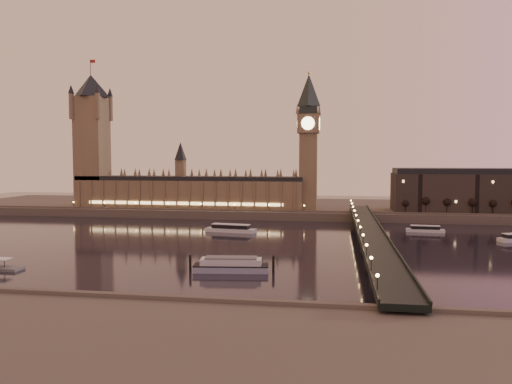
% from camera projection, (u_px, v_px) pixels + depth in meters
% --- Properties ---
extents(ground, '(700.00, 700.00, 0.00)m').
position_uv_depth(ground, '(195.00, 243.00, 267.85)').
color(ground, black).
rests_on(ground, ground).
extents(far_embankment, '(560.00, 130.00, 6.00)m').
position_uv_depth(far_embankment, '(283.00, 208.00, 425.47)').
color(far_embankment, '#423D35').
rests_on(far_embankment, ground).
extents(palace_of_westminster, '(180.00, 26.62, 52.00)m').
position_uv_depth(palace_of_westminster, '(188.00, 188.00, 391.88)').
color(palace_of_westminster, brown).
rests_on(palace_of_westminster, ground).
extents(victoria_tower, '(31.68, 31.68, 118.00)m').
position_uv_depth(victoria_tower, '(92.00, 133.00, 401.46)').
color(victoria_tower, brown).
rests_on(victoria_tower, ground).
extents(big_ben, '(17.68, 17.68, 104.00)m').
position_uv_depth(big_ben, '(308.00, 133.00, 374.16)').
color(big_ben, brown).
rests_on(big_ben, ground).
extents(westminster_bridge, '(13.20, 260.00, 15.30)m').
position_uv_depth(westminster_bridge, '(369.00, 237.00, 253.04)').
color(westminster_bridge, black).
rests_on(westminster_bridge, ground).
extents(city_block, '(155.00, 45.00, 34.00)m').
position_uv_depth(city_block, '(502.00, 190.00, 364.60)').
color(city_block, black).
rests_on(city_block, ground).
extents(bare_tree_0, '(5.29, 5.29, 10.75)m').
position_uv_depth(bare_tree_0, '(405.00, 202.00, 354.86)').
color(bare_tree_0, black).
rests_on(bare_tree_0, ground).
extents(bare_tree_1, '(5.29, 5.29, 10.75)m').
position_uv_depth(bare_tree_1, '(426.00, 203.00, 352.51)').
color(bare_tree_1, black).
rests_on(bare_tree_1, ground).
extents(bare_tree_2, '(5.29, 5.29, 10.75)m').
position_uv_depth(bare_tree_2, '(448.00, 203.00, 350.16)').
color(bare_tree_2, black).
rests_on(bare_tree_2, ground).
extents(bare_tree_3, '(5.29, 5.29, 10.75)m').
position_uv_depth(bare_tree_3, '(471.00, 203.00, 347.81)').
color(bare_tree_3, black).
rests_on(bare_tree_3, ground).
extents(bare_tree_4, '(5.29, 5.29, 10.75)m').
position_uv_depth(bare_tree_4, '(494.00, 204.00, 345.46)').
color(bare_tree_4, black).
rests_on(bare_tree_4, ground).
extents(cruise_boat_a, '(32.01, 11.21, 5.02)m').
position_uv_depth(cruise_boat_a, '(231.00, 229.00, 306.39)').
color(cruise_boat_a, silver).
rests_on(cruise_boat_a, ground).
extents(cruise_boat_b, '(22.90, 7.10, 4.17)m').
position_uv_depth(cruise_boat_b, '(425.00, 229.00, 306.32)').
color(cruise_boat_b, silver).
rests_on(cruise_boat_b, ground).
extents(moored_barge, '(34.45, 11.80, 6.36)m').
position_uv_depth(moored_barge, '(231.00, 265.00, 199.86)').
color(moored_barge, '#8790AC').
rests_on(moored_barge, ground).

